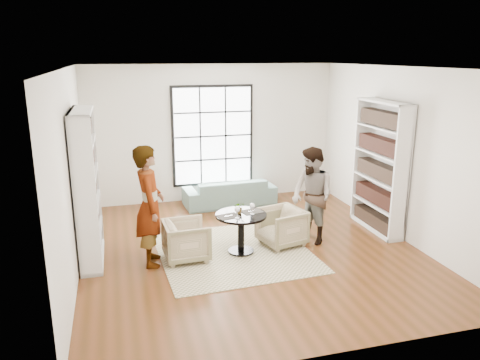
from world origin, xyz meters
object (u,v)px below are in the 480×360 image
object	(u,v)px
flower_centerpiece	(239,207)
pedestal_table	(241,225)
armchair_left	(186,240)
wine_glass_right	(252,206)
person_right	(312,196)
armchair_right	(281,227)
sofa	(229,192)
wine_glass_left	(237,210)
person_left	(150,206)

from	to	relation	value
flower_centerpiece	pedestal_table	bearing A→B (deg)	-75.94
armchair_left	wine_glass_right	world-z (taller)	wine_glass_right
pedestal_table	person_right	world-z (taller)	person_right
armchair_right	person_right	distance (m)	0.75
pedestal_table	armchair_left	distance (m)	0.93
sofa	wine_glass_left	size ratio (longest dim) A/B	9.82
armchair_right	person_left	xyz separation A→B (m)	(-2.22, -0.16, 0.62)
flower_centerpiece	person_right	bearing A→B (deg)	3.41
armchair_left	person_right	world-z (taller)	person_right
sofa	wine_glass_right	distance (m)	2.66
wine_glass_right	armchair_right	bearing A→B (deg)	18.29
armchair_left	wine_glass_left	size ratio (longest dim) A/B	3.51
armchair_right	armchair_left	bearing A→B (deg)	-98.65
sofa	person_right	size ratio (longest dim) A/B	1.17
wine_glass_left	wine_glass_right	distance (m)	0.31
armchair_right	person_right	size ratio (longest dim) A/B	0.42
person_right	wine_glass_left	bearing A→B (deg)	-94.15
person_left	person_right	world-z (taller)	person_left
pedestal_table	person_right	xyz separation A→B (m)	(1.31, 0.14, 0.35)
pedestal_table	wine_glass_right	distance (m)	0.37
person_left	wine_glass_left	bearing A→B (deg)	-93.88
person_left	person_right	distance (m)	2.78
wine_glass_right	pedestal_table	bearing A→B (deg)	163.09
pedestal_table	wine_glass_left	bearing A→B (deg)	-122.24
armchair_left	person_left	distance (m)	0.83
pedestal_table	wine_glass_left	xyz separation A→B (m)	(-0.11, -0.18, 0.33)
pedestal_table	person_left	bearing A→B (deg)	-179.18
pedestal_table	sofa	distance (m)	2.59
wine_glass_left	flower_centerpiece	xyz separation A→B (m)	(0.10, 0.24, -0.05)
person_left	wine_glass_right	world-z (taller)	person_left
pedestal_table	sofa	xyz separation A→B (m)	(0.43, 2.54, -0.20)
flower_centerpiece	armchair_right	bearing A→B (deg)	5.83
person_right	wine_glass_left	xyz separation A→B (m)	(-1.42, -0.32, -0.02)
pedestal_table	wine_glass_right	size ratio (longest dim) A/B	4.42
armchair_left	flower_centerpiece	size ratio (longest dim) A/B	3.66
wine_glass_right	sofa	bearing A→B (deg)	84.29
sofa	wine_glass_right	bearing A→B (deg)	81.18
pedestal_table	wine_glass_right	xyz separation A→B (m)	(0.17, -0.05, 0.32)
sofa	armchair_left	xyz separation A→B (m)	(-1.34, -2.56, 0.03)
person_right	wine_glass_left	distance (m)	1.45
person_right	wine_glass_right	world-z (taller)	person_right
wine_glass_right	person_left	bearing A→B (deg)	178.87
sofa	person_right	xyz separation A→B (m)	(0.87, -2.40, 0.55)
wine_glass_right	armchair_left	bearing A→B (deg)	178.30
wine_glass_left	pedestal_table	bearing A→B (deg)	57.76
armchair_left	wine_glass_right	bearing A→B (deg)	-94.35
pedestal_table	wine_glass_right	world-z (taller)	wine_glass_right
person_right	flower_centerpiece	bearing A→B (deg)	-103.32
person_left	person_right	xyz separation A→B (m)	(2.77, 0.16, -0.11)
armchair_right	wine_glass_right	bearing A→B (deg)	-85.86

